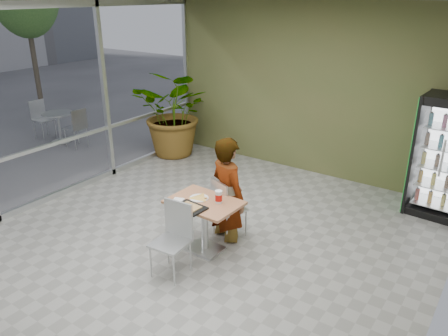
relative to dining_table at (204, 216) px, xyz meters
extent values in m
plane|color=gray|center=(-0.13, -0.03, -0.54)|extent=(7.00, 7.00, 0.00)
cube|color=#A76947|center=(0.00, 0.00, 0.20)|extent=(0.96, 0.69, 0.04)
cylinder|color=#B8BBBD|center=(0.00, 0.00, -0.18)|extent=(0.09, 0.09, 0.71)
cube|color=#B8BBBD|center=(0.00, 0.00, -0.52)|extent=(0.48, 0.39, 0.04)
cube|color=#B8BBBD|center=(0.04, 0.54, -0.11)|extent=(0.51, 0.51, 0.03)
cube|color=#B8BBBD|center=(-0.02, 0.37, 0.12)|extent=(0.38, 0.16, 0.47)
cylinder|color=#B8BBBD|center=(0.26, 0.64, -0.32)|extent=(0.02, 0.02, 0.42)
cylinder|color=#B8BBBD|center=(-0.06, 0.76, -0.32)|extent=(0.02, 0.02, 0.42)
cylinder|color=#B8BBBD|center=(0.14, 0.32, -0.32)|extent=(0.02, 0.02, 0.42)
cylinder|color=#B8BBBD|center=(-0.17, 0.44, -0.32)|extent=(0.02, 0.02, 0.42)
cube|color=#B8BBBD|center=(-0.02, -0.68, -0.09)|extent=(0.45, 0.45, 0.03)
cube|color=#B8BBBD|center=(-0.03, -0.48, 0.15)|extent=(0.41, 0.06, 0.49)
cylinder|color=#B8BBBD|center=(-0.18, -0.87, -0.31)|extent=(0.02, 0.02, 0.44)
cylinder|color=#B8BBBD|center=(0.17, -0.84, -0.31)|extent=(0.02, 0.02, 0.44)
cylinder|color=#B8BBBD|center=(-0.21, -0.52, -0.31)|extent=(0.02, 0.02, 0.44)
cylinder|color=#B8BBBD|center=(0.14, -0.49, -0.31)|extent=(0.02, 0.02, 0.44)
imported|color=black|center=(0.04, 0.49, 0.07)|extent=(0.78, 0.64, 1.81)
cylinder|color=silver|center=(-0.11, 0.02, 0.22)|extent=(0.26, 0.26, 0.01)
cylinder|color=silver|center=(0.18, 0.08, 0.29)|extent=(0.09, 0.09, 0.16)
cylinder|color=#B7120B|center=(0.18, 0.08, 0.29)|extent=(0.09, 0.09, 0.09)
cylinder|color=silver|center=(0.18, 0.08, 0.38)|extent=(0.10, 0.10, 0.01)
cube|color=silver|center=(-0.29, -0.19, 0.22)|extent=(0.17, 0.17, 0.02)
cube|color=black|center=(-0.02, -0.27, 0.23)|extent=(0.41, 0.31, 0.02)
cube|color=black|center=(2.38, 2.99, 0.42)|extent=(0.90, 0.72, 1.91)
cube|color=green|center=(1.94, 2.99, 0.42)|extent=(0.05, 0.65, 1.87)
cube|color=white|center=(2.38, 2.66, 0.44)|extent=(0.69, 0.05, 1.53)
imported|color=#2F5B24|center=(-2.81, 2.72, 0.40)|extent=(1.93, 1.74, 1.87)
camera|label=1|loc=(3.17, -4.09, 2.78)|focal=35.00mm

